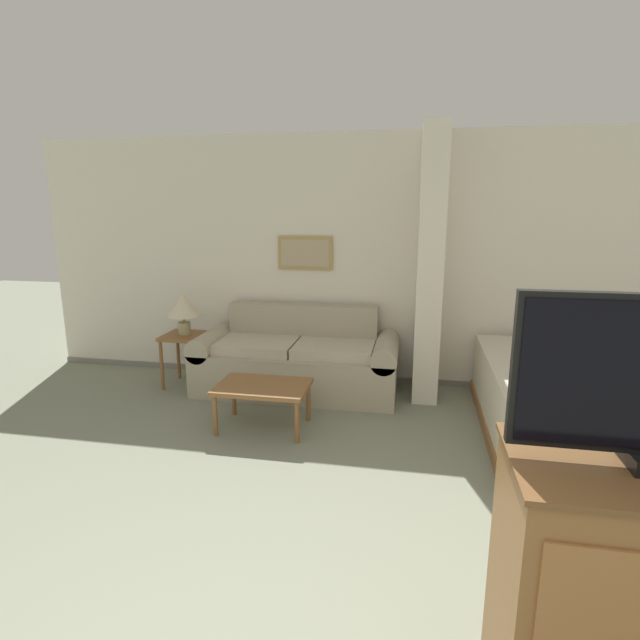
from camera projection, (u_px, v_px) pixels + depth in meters
The scene contains 8 objects.
wall_back at pixel (374, 262), 5.25m from camera, with size 7.46×0.16×2.60m.
wall_partition_pillar at pixel (430, 267), 4.80m from camera, with size 0.24×0.59×2.60m.
couch at pixel (297, 360), 5.13m from camera, with size 2.06×0.84×0.85m.
coffee_table at pixel (263, 390), 4.24m from camera, with size 0.78×0.52×0.39m.
side_table at pixel (185, 343), 5.24m from camera, with size 0.43×0.43×0.56m.
table_lamp at pixel (183, 306), 5.15m from camera, with size 0.34×0.34×0.44m.
bed at pixel (593, 404), 4.04m from camera, with size 1.69×2.06×0.60m.
backpack at pixel (613, 356), 3.67m from camera, with size 0.30×0.25×0.37m.
Camera 1 is at (0.42, -1.00, 1.87)m, focal length 28.00 mm.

